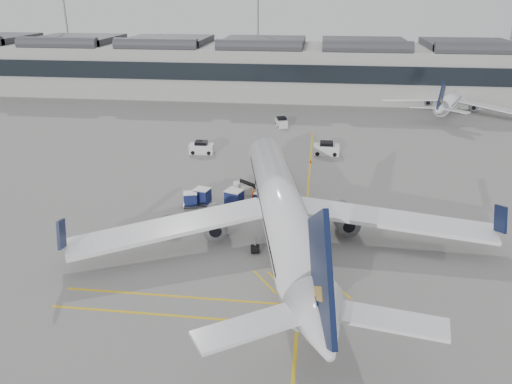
# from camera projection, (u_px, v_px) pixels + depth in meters

# --- Properties ---
(ground) EXTENTS (220.00, 220.00, 0.00)m
(ground) POSITION_uv_depth(u_px,v_px,m) (202.00, 239.00, 49.14)
(ground) COLOR gray
(ground) RESTS_ON ground
(terminal) EXTENTS (200.00, 20.45, 12.40)m
(terminal) POSITION_uv_depth(u_px,v_px,m) (272.00, 68.00, 112.81)
(terminal) COLOR #9E9E99
(terminal) RESTS_ON ground
(light_masts) EXTENTS (113.00, 0.60, 25.45)m
(light_masts) POSITION_uv_depth(u_px,v_px,m) (271.00, 24.00, 122.74)
(light_masts) COLOR slate
(light_masts) RESTS_ON ground
(apron_markings) EXTENTS (0.25, 60.00, 0.01)m
(apron_markings) POSITION_uv_depth(u_px,v_px,m) (307.00, 203.00, 57.15)
(apron_markings) COLOR gold
(apron_markings) RESTS_ON ground
(airliner_main) EXTENTS (39.09, 43.13, 11.59)m
(airliner_main) POSITION_uv_depth(u_px,v_px,m) (282.00, 210.00, 47.19)
(airliner_main) COLOR white
(airliner_main) RESTS_ON ground
(airliner_far) EXTENTS (25.30, 27.96, 7.91)m
(airliner_far) POSITION_uv_depth(u_px,v_px,m) (452.00, 99.00, 99.30)
(airliner_far) COLOR white
(airliner_far) RESTS_ON ground
(belt_loader) EXTENTS (4.20, 1.75, 1.68)m
(belt_loader) POSITION_uv_depth(u_px,v_px,m) (244.00, 189.00, 59.88)
(belt_loader) COLOR silver
(belt_loader) RESTS_ON ground
(baggage_cart_a) EXTENTS (2.35, 2.14, 2.03)m
(baggage_cart_a) POSITION_uv_depth(u_px,v_px,m) (234.00, 198.00, 55.84)
(baggage_cart_a) COLOR gray
(baggage_cart_a) RESTS_ON ground
(baggage_cart_b) EXTENTS (2.05, 1.86, 1.79)m
(baggage_cart_b) POSITION_uv_depth(u_px,v_px,m) (262.00, 199.00, 55.76)
(baggage_cart_b) COLOR gray
(baggage_cart_b) RESTS_ON ground
(baggage_cart_c) EXTENTS (1.89, 1.69, 1.69)m
(baggage_cart_c) POSITION_uv_depth(u_px,v_px,m) (190.00, 199.00, 56.02)
(baggage_cart_c) COLOR gray
(baggage_cart_c) RESTS_ON ground
(baggage_cart_d) EXTENTS (2.12, 1.90, 1.87)m
(baggage_cart_d) POSITION_uv_depth(u_px,v_px,m) (202.00, 196.00, 56.66)
(baggage_cart_d) COLOR gray
(baggage_cart_d) RESTS_ON ground
(ramp_agent_a) EXTENTS (0.68, 0.77, 1.76)m
(ramp_agent_a) POSITION_uv_depth(u_px,v_px,m) (253.00, 196.00, 56.86)
(ramp_agent_a) COLOR #FF600D
(ramp_agent_a) RESTS_ON ground
(ramp_agent_b) EXTENTS (0.81, 0.64, 1.65)m
(ramp_agent_b) POSITION_uv_depth(u_px,v_px,m) (273.00, 211.00, 53.25)
(ramp_agent_b) COLOR orange
(ramp_agent_b) RESTS_ON ground
(pushback_tug) EXTENTS (2.85, 2.21, 1.41)m
(pushback_tug) POSITION_uv_depth(u_px,v_px,m) (170.00, 224.00, 50.80)
(pushback_tug) COLOR #4B4D41
(pushback_tug) RESTS_ON ground
(safety_cone_nose) EXTENTS (0.36, 0.36, 0.50)m
(safety_cone_nose) POSITION_uv_depth(u_px,v_px,m) (311.00, 161.00, 70.30)
(safety_cone_nose) COLOR #F24C0A
(safety_cone_nose) RESTS_ON ground
(safety_cone_engine) EXTENTS (0.34, 0.34, 0.47)m
(safety_cone_engine) POSITION_uv_depth(u_px,v_px,m) (327.00, 231.00, 50.22)
(safety_cone_engine) COLOR #F24C0A
(safety_cone_engine) RESTS_ON ground
(service_van_left) EXTENTS (3.67, 2.01, 1.83)m
(service_van_left) POSITION_uv_depth(u_px,v_px,m) (202.00, 148.00, 74.16)
(service_van_left) COLOR silver
(service_van_left) RESTS_ON ground
(service_van_mid) EXTENTS (2.51, 3.60, 1.68)m
(service_van_mid) POSITION_uv_depth(u_px,v_px,m) (281.00, 122.00, 88.53)
(service_van_mid) COLOR silver
(service_van_mid) RESTS_ON ground
(service_van_right) EXTENTS (3.80, 1.94, 1.94)m
(service_van_right) POSITION_uv_depth(u_px,v_px,m) (326.00, 149.00, 73.53)
(service_van_right) COLOR silver
(service_van_right) RESTS_ON ground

